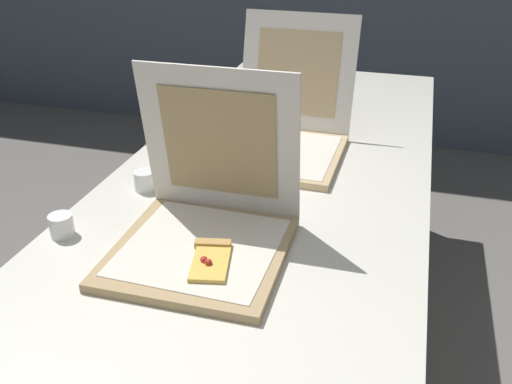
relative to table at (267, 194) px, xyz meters
The scene contains 7 objects.
table is the anchor object (origin of this frame).
pizza_box_front 0.39m from the table, 97.15° to the right, with size 0.39×0.39×0.40m.
pizza_box_middle 0.25m from the table, 92.23° to the left, with size 0.39×0.49×0.40m.
cup_white_far 0.47m from the table, 122.51° to the left, with size 0.06×0.06×0.06m, color white.
cup_white_mid 0.31m from the table, behind, with size 0.06×0.06×0.06m, color white.
cup_white_near_center 0.35m from the table, 155.12° to the right, with size 0.06×0.06×0.06m, color white.
cup_white_near_left 0.59m from the table, 133.53° to the right, with size 0.06×0.06×0.06m, color white.
Camera 1 is at (0.37, -0.72, 1.46)m, focal length 39.19 mm.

